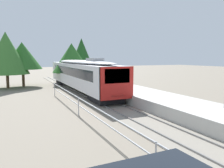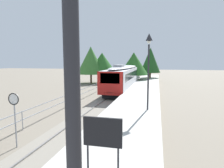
% 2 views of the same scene
% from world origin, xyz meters
% --- Properties ---
extents(ground_plane, '(160.00, 160.00, 0.00)m').
position_xyz_m(ground_plane, '(-3.00, 22.00, 0.00)').
color(ground_plane, slate).
extents(track_rails, '(3.20, 60.00, 0.14)m').
position_xyz_m(track_rails, '(0.00, 22.00, 0.03)').
color(track_rails, gray).
rests_on(track_rails, ground).
extents(commuter_train, '(2.82, 20.03, 3.74)m').
position_xyz_m(commuter_train, '(0.00, 31.58, 2.15)').
color(commuter_train, silver).
rests_on(commuter_train, track_rails).
extents(station_platform, '(3.90, 60.00, 0.90)m').
position_xyz_m(station_platform, '(3.25, 22.00, 0.45)').
color(station_platform, '#B7B5AD').
rests_on(station_platform, ground).
extents(platform_lamp_near_end, '(0.34, 0.34, 5.35)m').
position_xyz_m(platform_lamp_near_end, '(4.29, 3.10, 4.62)').
color(platform_lamp_near_end, '#232328').
rests_on(platform_lamp_near_end, station_platform).
extents(platform_lamp_mid_platform, '(0.34, 0.34, 5.35)m').
position_xyz_m(platform_lamp_mid_platform, '(4.29, 15.58, 4.62)').
color(platform_lamp_mid_platform, '#232328').
rests_on(platform_lamp_mid_platform, station_platform).
extents(platform_notice_board, '(1.20, 0.08, 1.80)m').
position_xyz_m(platform_notice_board, '(3.36, 7.14, 2.19)').
color(platform_notice_board, '#232328').
rests_on(platform_notice_board, station_platform).
extents(speed_limit_sign, '(0.61, 0.10, 2.81)m').
position_xyz_m(speed_limit_sign, '(-1.97, 9.81, 2.12)').
color(speed_limit_sign, '#9EA0A5').
rests_on(speed_limit_sign, ground).
extents(carpark_fence, '(0.06, 36.06, 1.25)m').
position_xyz_m(carpark_fence, '(-3.30, 12.00, 0.91)').
color(carpark_fence, '#9EA0A5').
rests_on(carpark_fence, ground).
extents(tree_behind_carpark, '(5.15, 5.15, 5.98)m').
position_xyz_m(tree_behind_carpark, '(-5.86, 39.01, 4.17)').
color(tree_behind_carpark, brown).
rests_on(tree_behind_carpark, ground).
extents(tree_behind_station_far, '(4.07, 4.07, 7.08)m').
position_xyz_m(tree_behind_station_far, '(3.46, 42.47, 4.52)').
color(tree_behind_station_far, brown).
rests_on(tree_behind_station_far, ground).
extents(tree_distant_left, '(5.44, 5.44, 5.94)m').
position_xyz_m(tree_distant_left, '(0.59, 37.83, 3.87)').
color(tree_distant_left, brown).
rests_on(tree_distant_left, ground).
extents(tree_distant_centre, '(5.48, 5.48, 7.16)m').
position_xyz_m(tree_distant_centre, '(-7.80, 37.85, 4.49)').
color(tree_distant_centre, brown).
rests_on(tree_distant_centre, ground).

